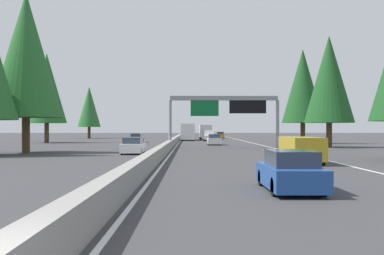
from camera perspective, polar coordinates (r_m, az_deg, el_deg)
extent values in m
plane|color=#38383A|center=(64.74, -2.00, -2.10)|extent=(320.00, 320.00, 0.00)
cube|color=gray|center=(84.72, -1.79, -1.32)|extent=(180.00, 0.56, 0.90)
cube|color=silver|center=(75.31, 7.03, -1.81)|extent=(160.00, 0.16, 0.01)
cube|color=silver|center=(74.72, -1.58, -1.83)|extent=(160.00, 0.16, 0.01)
cylinder|color=gray|center=(52.14, -2.75, 0.42)|extent=(0.36, 0.36, 5.46)
cylinder|color=gray|center=(53.05, 10.66, 0.41)|extent=(0.36, 0.36, 5.46)
cube|color=gray|center=(52.35, 4.01, 3.68)|extent=(0.50, 12.32, 0.50)
cube|color=#0C602D|center=(52.02, 1.59, 2.49)|extent=(0.12, 3.20, 1.90)
cube|color=black|center=(52.41, 6.98, 2.58)|extent=(0.16, 4.20, 1.50)
cube|color=#1E4793|center=(16.95, 12.12, -5.95)|extent=(4.40, 1.80, 0.76)
cube|color=#2D3847|center=(16.68, 12.28, -3.77)|extent=(2.46, 1.51, 0.56)
cylinder|color=black|center=(18.21, 8.72, -6.21)|extent=(0.64, 0.22, 0.64)
cylinder|color=black|center=(18.52, 13.58, -6.11)|extent=(0.64, 0.22, 0.64)
cylinder|color=black|center=(15.45, 10.37, -7.31)|extent=(0.64, 0.22, 0.64)
cylinder|color=black|center=(15.81, 16.05, -7.14)|extent=(0.64, 0.22, 0.64)
cube|color=#AD931E|center=(30.14, 13.51, -2.55)|extent=(5.00, 1.95, 1.44)
cube|color=#2D3847|center=(27.90, 14.64, -2.23)|extent=(0.08, 1.48, 0.56)
cylinder|color=black|center=(31.64, 11.27, -3.56)|extent=(0.70, 0.24, 0.70)
cylinder|color=black|center=(32.03, 14.28, -3.51)|extent=(0.70, 0.24, 0.70)
cylinder|color=black|center=(28.33, 12.65, -3.96)|extent=(0.70, 0.24, 0.70)
cylinder|color=black|center=(28.76, 15.98, -3.90)|extent=(0.70, 0.24, 0.70)
cube|color=white|center=(82.68, 2.15, -1.24)|extent=(5.60, 2.00, 0.70)
cube|color=white|center=(83.68, 2.12, -0.68)|extent=(2.24, 1.84, 0.90)
cube|color=#2D3847|center=(83.68, 2.12, -0.62)|extent=(2.02, 1.92, 0.41)
cylinder|color=black|center=(84.50, 1.51, -1.36)|extent=(0.80, 0.28, 0.80)
cylinder|color=black|center=(84.57, 2.68, -1.36)|extent=(0.80, 0.28, 0.80)
cylinder|color=black|center=(80.81, 1.59, -1.42)|extent=(0.80, 0.28, 0.80)
cylinder|color=black|center=(80.88, 2.81, -1.42)|extent=(0.80, 0.28, 0.80)
cube|color=white|center=(86.95, -0.52, -0.50)|extent=(11.50, 2.50, 2.90)
cube|color=#2D3847|center=(86.95, -0.52, -0.26)|extent=(11.04, 2.55, 0.84)
cylinder|color=black|center=(91.00, -1.20, -1.21)|extent=(1.00, 0.30, 1.00)
cylinder|color=black|center=(90.99, 0.19, -1.21)|extent=(1.00, 0.30, 1.00)
cylinder|color=black|center=(82.95, -1.29, -1.32)|extent=(1.00, 0.30, 1.00)
cylinder|color=black|center=(82.94, 0.23, -1.32)|extent=(1.00, 0.30, 1.00)
cube|color=white|center=(94.01, 1.71, -0.44)|extent=(6.12, 2.40, 2.50)
cube|color=black|center=(98.26, 1.62, -0.60)|extent=(2.38, 2.30, 1.90)
cylinder|color=black|center=(98.08, 1.01, -1.16)|extent=(0.90, 0.28, 0.90)
cylinder|color=black|center=(98.15, 2.24, -1.16)|extent=(0.90, 0.28, 0.90)
cylinder|color=black|center=(92.30, 1.09, -1.22)|extent=(0.90, 0.28, 0.90)
cylinder|color=black|center=(92.37, 2.40, -1.22)|extent=(0.90, 0.28, 0.90)
cube|color=white|center=(61.91, 2.80, -1.70)|extent=(4.40, 1.80, 0.76)
cube|color=#2D3847|center=(61.67, 2.81, -1.09)|extent=(2.46, 1.51, 0.56)
cylinder|color=black|center=(63.28, 2.01, -1.86)|extent=(0.64, 0.22, 0.64)
cylinder|color=black|center=(63.37, 3.44, -1.85)|extent=(0.64, 0.22, 0.64)
cylinder|color=black|center=(60.47, 2.12, -1.94)|extent=(0.64, 0.22, 0.64)
cylinder|color=black|center=(60.56, 3.61, -1.93)|extent=(0.64, 0.22, 0.64)
cube|color=#AD931E|center=(103.79, 3.51, -1.06)|extent=(4.40, 1.80, 0.76)
cube|color=#2D3847|center=(103.56, 3.52, -0.69)|extent=(2.46, 1.51, 0.56)
cylinder|color=black|center=(105.15, 3.03, -1.16)|extent=(0.64, 0.22, 0.64)
cylinder|color=black|center=(105.25, 3.89, -1.16)|extent=(0.64, 0.22, 0.64)
cylinder|color=black|center=(102.34, 3.12, -1.19)|extent=(0.64, 0.22, 0.64)
cylinder|color=black|center=(102.45, 4.01, -1.18)|extent=(0.64, 0.22, 0.64)
cube|color=white|center=(40.69, -7.36, -2.54)|extent=(4.40, 1.80, 0.76)
cube|color=#2D3847|center=(40.45, -7.40, -1.61)|extent=(2.46, 1.51, 0.56)
cylinder|color=black|center=(42.20, -8.19, -2.73)|extent=(0.64, 0.22, 0.64)
cylinder|color=black|center=(42.01, -6.05, -2.74)|extent=(0.64, 0.22, 0.64)
cylinder|color=black|center=(39.41, -8.75, -2.92)|extent=(0.64, 0.22, 0.64)
cylinder|color=black|center=(39.21, -6.47, -2.93)|extent=(0.64, 0.22, 0.64)
cube|color=slate|center=(72.20, -6.95, -1.47)|extent=(4.40, 1.80, 0.76)
cube|color=#2D3847|center=(71.97, -6.97, -0.95)|extent=(2.46, 1.51, 0.56)
cylinder|color=black|center=(73.69, -7.43, -1.61)|extent=(0.64, 0.22, 0.64)
cylinder|color=black|center=(73.51, -6.21, -1.61)|extent=(0.64, 0.22, 0.64)
cylinder|color=black|center=(70.90, -7.72, -1.67)|extent=(0.64, 0.22, 0.64)
cylinder|color=black|center=(70.71, -6.45, -1.67)|extent=(0.64, 0.22, 0.64)
cylinder|color=#4C3823|center=(56.32, 16.78, -0.91)|extent=(0.68, 0.68, 2.92)
cone|color=#194C1E|center=(56.61, 16.77, 5.83)|extent=(5.85, 5.85, 10.36)
cylinder|color=#4C3823|center=(69.92, 13.69, -0.68)|extent=(0.70, 0.70, 3.11)
cone|color=#194C1E|center=(70.21, 13.69, 5.09)|extent=(6.21, 6.21, 11.01)
cylinder|color=#4C3823|center=(44.77, -20.07, -0.89)|extent=(0.72, 0.72, 3.27)
cone|color=#236028|center=(45.29, -20.06, 8.57)|extent=(6.55, 6.55, 11.61)
cylinder|color=#4C3823|center=(74.83, -17.72, -0.64)|extent=(0.70, 0.70, 3.09)
cone|color=#236028|center=(75.09, -17.72, 4.73)|extent=(6.19, 6.19, 10.97)
cylinder|color=#4C3823|center=(104.99, -12.75, -0.63)|extent=(0.64, 0.64, 2.57)
cone|color=#236028|center=(105.10, -12.75, 2.56)|extent=(5.15, 5.15, 9.13)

